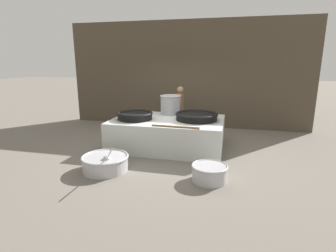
% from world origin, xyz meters
% --- Properties ---
extents(ground_plane, '(60.00, 60.00, 0.00)m').
position_xyz_m(ground_plane, '(0.00, 0.00, 0.00)').
color(ground_plane, slate).
extents(back_wall, '(8.55, 0.24, 3.67)m').
position_xyz_m(back_wall, '(0.00, 2.65, 1.84)').
color(back_wall, '#4C4233').
rests_on(back_wall, ground_plane).
extents(hearth_platform, '(2.93, 1.96, 0.78)m').
position_xyz_m(hearth_platform, '(0.00, 0.00, 0.39)').
color(hearth_platform, silver).
rests_on(hearth_platform, ground_plane).
extents(giant_wok_near, '(0.95, 0.95, 0.20)m').
position_xyz_m(giant_wok_near, '(-0.85, -0.24, 0.89)').
color(giant_wok_near, black).
rests_on(giant_wok_near, hearth_platform).
extents(giant_wok_far, '(1.11, 1.11, 0.19)m').
position_xyz_m(giant_wok_far, '(0.76, 0.06, 0.88)').
color(giant_wok_far, black).
rests_on(giant_wok_far, hearth_platform).
extents(stock_pot, '(0.61, 0.61, 0.55)m').
position_xyz_m(stock_pot, '(-0.09, 0.66, 1.07)').
color(stock_pot, '#9E9EA3').
rests_on(stock_pot, hearth_platform).
extents(stirring_paddle, '(1.15, 0.10, 0.04)m').
position_xyz_m(stirring_paddle, '(0.45, -0.88, 0.80)').
color(stirring_paddle, brown).
rests_on(stirring_paddle, hearth_platform).
extents(cook, '(0.35, 0.55, 1.52)m').
position_xyz_m(cook, '(0.03, 1.48, 0.82)').
color(cook, '#8C6647').
rests_on(cook, ground_plane).
extents(prep_bowl_vegetables, '(1.00, 1.13, 0.75)m').
position_xyz_m(prep_bowl_vegetables, '(-0.92, -1.89, 0.18)').
color(prep_bowl_vegetables, '#B7B7BC').
rests_on(prep_bowl_vegetables, ground_plane).
extents(prep_bowl_meat, '(0.71, 0.71, 0.33)m').
position_xyz_m(prep_bowl_meat, '(1.29, -1.89, 0.18)').
color(prep_bowl_meat, '#B7B7BC').
rests_on(prep_bowl_meat, ground_plane).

